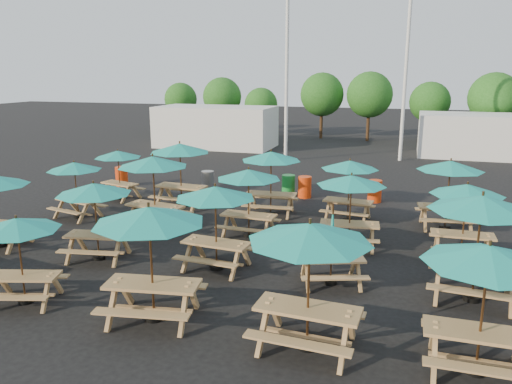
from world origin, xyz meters
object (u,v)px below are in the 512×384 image
(picnic_unit_3, at_px, (118,157))
(waste_bin_1, at_px, (208,181))
(picnic_unit_6, at_px, (153,166))
(picnic_unit_8, at_px, (149,221))
(picnic_unit_13, at_px, (332,251))
(waste_bin_2, at_px, (305,187))
(picnic_unit_17, at_px, (482,209))
(waste_bin_0, at_px, (122,176))
(picnic_unit_19, at_px, (450,169))
(picnic_unit_14, at_px, (351,184))
(picnic_unit_4, at_px, (17,229))
(picnic_unit_11, at_px, (271,160))
(waste_bin_4, at_px, (375,191))
(picnic_unit_2, at_px, (74,169))
(picnic_unit_18, at_px, (467,194))
(picnic_unit_5, at_px, (94,193))
(picnic_unit_15, at_px, (350,168))
(picnic_unit_12, at_px, (310,240))
(picnic_unit_16, at_px, (488,262))
(picnic_unit_9, at_px, (215,197))
(picnic_unit_7, at_px, (180,151))
(picnic_unit_10, at_px, (249,178))
(waste_bin_3, at_px, (288,185))

(picnic_unit_3, relative_size, waste_bin_1, 2.57)
(picnic_unit_6, relative_size, picnic_unit_8, 1.01)
(picnic_unit_6, bearing_deg, picnic_unit_8, -51.83)
(picnic_unit_13, distance_m, waste_bin_2, 8.77)
(picnic_unit_13, height_order, picnic_unit_17, picnic_unit_17)
(waste_bin_0, bearing_deg, picnic_unit_19, -9.91)
(picnic_unit_8, relative_size, picnic_unit_14, 1.17)
(picnic_unit_14, bearing_deg, picnic_unit_4, -144.31)
(picnic_unit_11, xyz_separation_m, waste_bin_4, (3.54, 2.97, -1.60))
(picnic_unit_2, xyz_separation_m, waste_bin_0, (-1.29, 5.00, -1.34))
(picnic_unit_17, bearing_deg, picnic_unit_18, 95.27)
(picnic_unit_18, height_order, waste_bin_1, picnic_unit_18)
(picnic_unit_3, height_order, picnic_unit_5, picnic_unit_5)
(picnic_unit_15, bearing_deg, picnic_unit_12, -82.09)
(picnic_unit_16, bearing_deg, picnic_unit_19, 90.30)
(picnic_unit_15, bearing_deg, picnic_unit_18, -32.53)
(picnic_unit_6, xyz_separation_m, picnic_unit_9, (3.24, -2.67, -0.17))
(picnic_unit_8, bearing_deg, picnic_unit_16, -9.58)
(picnic_unit_14, bearing_deg, picnic_unit_11, 133.29)
(picnic_unit_4, height_order, picnic_unit_7, picnic_unit_7)
(picnic_unit_8, relative_size, picnic_unit_16, 1.11)
(picnic_unit_9, height_order, waste_bin_1, picnic_unit_9)
(picnic_unit_10, bearing_deg, picnic_unit_2, -179.26)
(picnic_unit_5, bearing_deg, picnic_unit_3, 107.25)
(picnic_unit_18, bearing_deg, waste_bin_4, 115.54)
(picnic_unit_5, xyz_separation_m, waste_bin_1, (-0.22, 8.54, -1.47))
(picnic_unit_16, distance_m, waste_bin_1, 15.02)
(picnic_unit_2, relative_size, picnic_unit_14, 1.01)
(picnic_unit_19, bearing_deg, picnic_unit_12, -115.40)
(picnic_unit_3, distance_m, picnic_unit_16, 15.51)
(picnic_unit_14, bearing_deg, waste_bin_1, 135.08)
(picnic_unit_16, height_order, picnic_unit_18, picnic_unit_16)
(picnic_unit_19, xyz_separation_m, waste_bin_1, (-9.71, 2.65, -1.57))
(picnic_unit_9, height_order, picnic_unit_17, picnic_unit_17)
(picnic_unit_15, height_order, waste_bin_1, picnic_unit_15)
(picnic_unit_9, relative_size, picnic_unit_14, 1.01)
(picnic_unit_5, relative_size, picnic_unit_8, 0.89)
(waste_bin_2, bearing_deg, picnic_unit_8, -94.61)
(picnic_unit_4, distance_m, picnic_unit_14, 8.90)
(waste_bin_1, xyz_separation_m, waste_bin_3, (3.60, 0.22, 0.00))
(picnic_unit_12, relative_size, picnic_unit_17, 1.00)
(waste_bin_1, bearing_deg, picnic_unit_3, -141.06)
(picnic_unit_9, xyz_separation_m, picnic_unit_19, (6.05, 5.59, 0.03))
(picnic_unit_7, relative_size, picnic_unit_11, 1.06)
(picnic_unit_5, relative_size, picnic_unit_17, 0.93)
(picnic_unit_13, xyz_separation_m, picnic_unit_14, (0.11, 2.87, 1.08))
(picnic_unit_12, xyz_separation_m, picnic_unit_14, (0.08, 5.96, -0.25))
(picnic_unit_19, distance_m, waste_bin_3, 6.94)
(picnic_unit_10, distance_m, waste_bin_4, 6.82)
(picnic_unit_18, bearing_deg, picnic_unit_12, -119.14)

